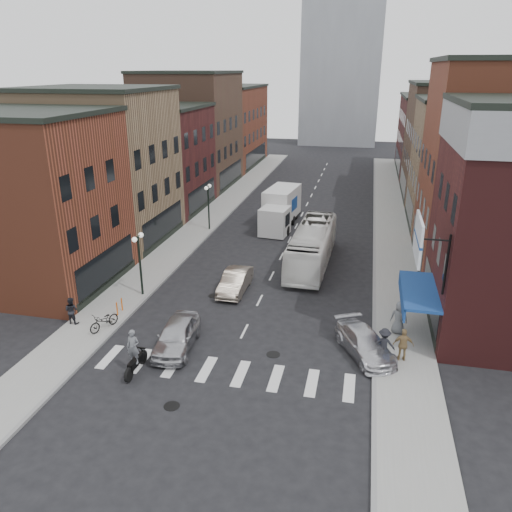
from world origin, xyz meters
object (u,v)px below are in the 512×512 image
at_px(motorcycle_rider, 134,353).
at_px(ped_left_solo, 71,310).
at_px(transit_bus, 312,246).
at_px(sedan_left_near, 177,335).
at_px(bike_rack, 119,306).
at_px(parked_bicycle, 104,321).
at_px(ped_right_c, 399,318).
at_px(streetlamp_far, 208,199).
at_px(curb_car, 365,344).
at_px(sedan_left_far, 235,281).
at_px(box_truck, 280,209).
at_px(streetlamp_near, 139,253).
at_px(ped_right_a, 384,344).
at_px(ped_right_b, 403,345).
at_px(billboard_sign, 420,240).

xyz_separation_m(motorcycle_rider, ped_left_solo, (-5.50, 3.57, -0.14)).
xyz_separation_m(transit_bus, sedan_left_near, (-5.42, -13.26, -0.70)).
relative_size(bike_rack, ped_left_solo, 0.51).
distance_m(bike_rack, ped_left_solo, 2.67).
distance_m(motorcycle_rider, sedan_left_near, 2.81).
distance_m(parked_bicycle, ped_right_c, 16.02).
distance_m(streetlamp_far, curb_car, 22.86).
bearing_deg(sedan_left_far, box_truck, 88.88).
xyz_separation_m(streetlamp_near, ped_right_c, (15.62, -1.60, -1.84)).
relative_size(streetlamp_near, box_truck, 0.52).
relative_size(streetlamp_far, parked_bicycle, 2.17).
distance_m(bike_rack, sedan_left_far, 7.44).
bearing_deg(box_truck, streetlamp_near, -103.10).
bearing_deg(motorcycle_rider, ped_left_solo, 147.58).
height_order(motorcycle_rider, ped_right_a, motorcycle_rider).
distance_m(parked_bicycle, ped_right_b, 15.82).
bearing_deg(parked_bicycle, ped_right_a, 22.97).
bearing_deg(curb_car, ped_right_c, 26.58).
bearing_deg(ped_right_c, ped_left_solo, 13.96).
bearing_deg(motorcycle_rider, sedan_left_far, 77.79).
bearing_deg(transit_bus, ped_right_c, -56.83).
height_order(bike_rack, ped_right_c, ped_right_c).
height_order(motorcycle_rider, parked_bicycle, motorcycle_rider).
bearing_deg(sedan_left_far, transit_bus, 54.00).
relative_size(sedan_left_near, ped_left_solo, 2.83).
relative_size(sedan_left_far, ped_right_a, 2.56).
bearing_deg(billboard_sign, ped_right_b, -108.23).
xyz_separation_m(parked_bicycle, ped_right_a, (14.90, 0.28, 0.32)).
height_order(streetlamp_near, sedan_left_far, streetlamp_near).
bearing_deg(sedan_left_near, box_truck, 80.79).
bearing_deg(box_truck, curb_car, -62.03).
xyz_separation_m(billboard_sign, sedan_left_far, (-10.42, 5.50, -5.44)).
distance_m(billboard_sign, motorcycle_rider, 14.38).
bearing_deg(streetlamp_far, transit_bus, -32.14).
xyz_separation_m(ped_right_a, ped_right_b, (0.91, 0.06, 0.03)).
bearing_deg(box_truck, streetlamp_far, -150.68).
xyz_separation_m(sedan_left_near, sedan_left_far, (1.14, 7.45, -0.06)).
relative_size(ped_right_b, ped_right_c, 0.93).
relative_size(ped_left_solo, ped_right_a, 0.95).
distance_m(billboard_sign, sedan_left_far, 12.98).
bearing_deg(box_truck, ped_right_a, -60.27).
relative_size(billboard_sign, bike_rack, 4.62).
bearing_deg(bike_rack, billboard_sign, -2.83).
distance_m(ped_left_solo, ped_right_b, 17.91).
xyz_separation_m(streetlamp_near, box_truck, (5.94, 16.47, -1.25)).
distance_m(billboard_sign, ped_right_a, 5.37).
height_order(billboard_sign, box_truck, billboard_sign).
relative_size(billboard_sign, motorcycle_rider, 1.62).
bearing_deg(sedan_left_far, billboard_sign, -27.48).
xyz_separation_m(parked_bicycle, ped_right_b, (15.81, 0.34, 0.35)).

